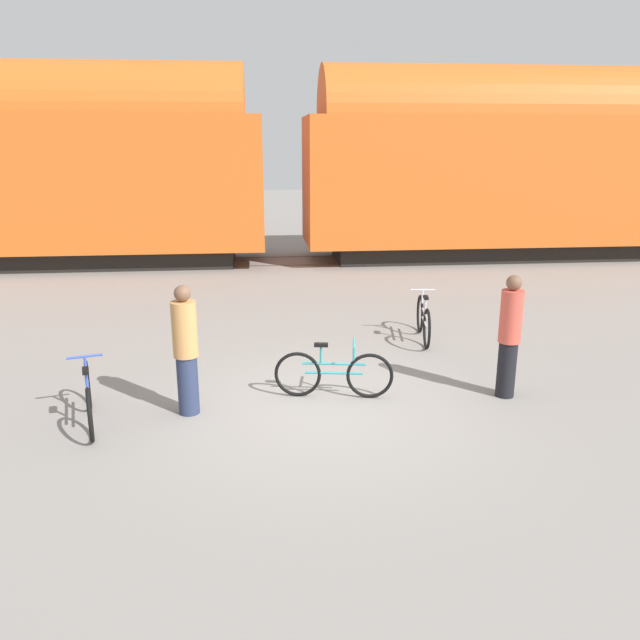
{
  "coord_description": "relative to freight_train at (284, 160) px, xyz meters",
  "views": [
    {
      "loc": [
        -0.83,
        -8.15,
        3.64
      ],
      "look_at": [
        0.04,
        0.57,
        1.1
      ],
      "focal_mm": 35.0,
      "sensor_mm": 36.0,
      "label": 1
    }
  ],
  "objects": [
    {
      "name": "ground_plane",
      "position": [
        0.0,
        -11.03,
        -3.05
      ],
      "size": [
        80.0,
        80.0,
        0.0
      ],
      "primitive_type": "plane",
      "color": "gray"
    },
    {
      "name": "freight_train",
      "position": [
        0.0,
        0.0,
        0.0
      ],
      "size": [
        24.82,
        3.09,
        5.79
      ],
      "color": "black",
      "rests_on": "ground_plane"
    },
    {
      "name": "rail_near",
      "position": [
        0.0,
        -0.72,
        -3.04
      ],
      "size": [
        36.82,
        0.07,
        0.01
      ],
      "primitive_type": "cube",
      "color": "#4C4238",
      "rests_on": "ground_plane"
    },
    {
      "name": "rail_far",
      "position": [
        0.0,
        0.72,
        -3.04
      ],
      "size": [
        36.82,
        0.07,
        0.01
      ],
      "primitive_type": "cube",
      "color": "#4C4238",
      "rests_on": "ground_plane"
    },
    {
      "name": "bicycle_blue",
      "position": [
        -3.11,
        -11.3,
        -2.68
      ],
      "size": [
        0.56,
        1.71,
        0.86
      ],
      "color": "black",
      "rests_on": "ground_plane"
    },
    {
      "name": "bicycle_teal",
      "position": [
        0.21,
        -10.75,
        -2.68
      ],
      "size": [
        1.72,
        0.46,
        0.85
      ],
      "color": "black",
      "rests_on": "ground_plane"
    },
    {
      "name": "bicycle_silver",
      "position": [
        2.21,
        -8.21,
        -2.66
      ],
      "size": [
        0.46,
        1.74,
        0.92
      ],
      "color": "black",
      "rests_on": "ground_plane"
    },
    {
      "name": "person_in_red",
      "position": [
        2.73,
        -10.95,
        -2.12
      ],
      "size": [
        0.32,
        0.32,
        1.82
      ],
      "rotation": [
        0.0,
        0.0,
        3.09
      ],
      "color": "black",
      "rests_on": "ground_plane"
    },
    {
      "name": "person_in_tan",
      "position": [
        -1.84,
        -11.1,
        -2.13
      ],
      "size": [
        0.34,
        0.34,
        1.81
      ],
      "rotation": [
        0.0,
        0.0,
        1.61
      ],
      "color": "#283351",
      "rests_on": "ground_plane"
    }
  ]
}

